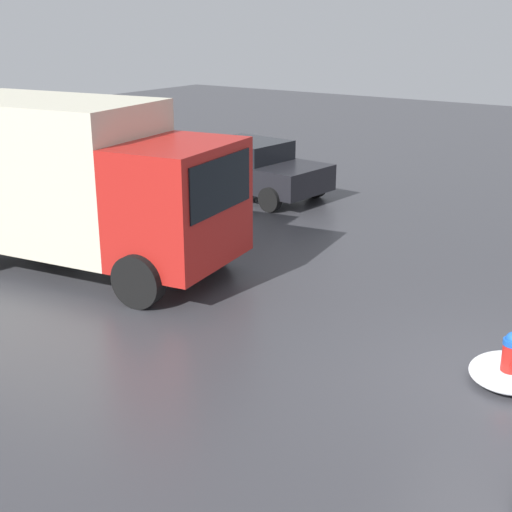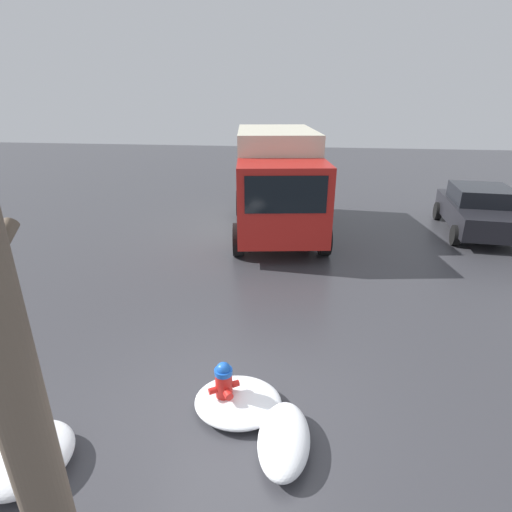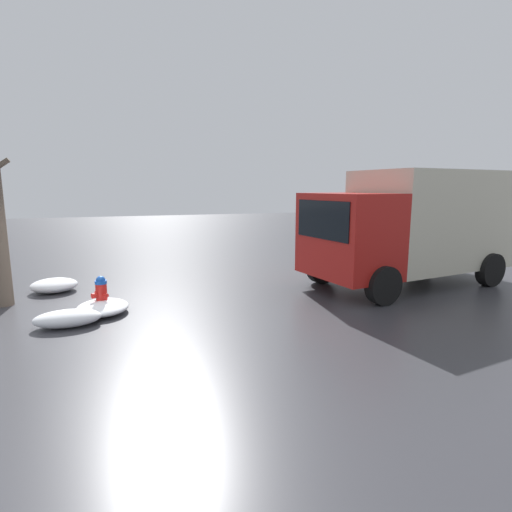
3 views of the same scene
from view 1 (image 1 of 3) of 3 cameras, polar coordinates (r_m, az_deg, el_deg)
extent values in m
plane|color=#38383D|center=(9.82, 19.46, -9.85)|extent=(60.00, 60.00, 0.00)
cylinder|color=red|center=(9.68, 19.65, -8.30)|extent=(0.23, 0.23, 0.60)
cylinder|color=red|center=(9.80, 19.43, -7.48)|extent=(0.13, 0.13, 0.09)
cube|color=red|center=(12.22, -6.15, 4.21)|extent=(1.95, 2.56, 2.05)
cube|color=black|center=(11.71, -2.81, 5.73)|extent=(0.32, 1.95, 0.90)
cube|color=beige|center=(13.90, -16.41, 6.56)|extent=(4.48, 2.94, 2.63)
cylinder|color=black|center=(13.50, -3.64, 1.16)|extent=(0.93, 0.41, 0.90)
cylinder|color=black|center=(11.65, -9.40, -1.97)|extent=(0.93, 0.41, 0.90)
cylinder|color=black|center=(15.73, -15.94, 3.01)|extent=(0.93, 0.41, 0.90)
cylinder|color=#23232D|center=(13.40, -6.36, 0.91)|extent=(0.28, 0.28, 0.89)
cylinder|color=#3F5947|center=(13.18, -6.48, 4.27)|extent=(0.41, 0.41, 0.74)
sphere|color=tan|center=(13.06, -6.56, 6.35)|extent=(0.24, 0.24, 0.24)
cube|color=black|center=(18.66, -0.23, 6.69)|extent=(4.08, 2.23, 0.65)
cube|color=black|center=(18.68, -0.69, 8.48)|extent=(2.03, 1.81, 0.49)
cylinder|color=black|center=(18.65, 4.79, 5.60)|extent=(0.62, 0.25, 0.60)
cylinder|color=black|center=(17.20, 1.13, 4.54)|extent=(0.62, 0.25, 0.60)
cylinder|color=black|center=(20.28, -1.37, 6.72)|extent=(0.62, 0.25, 0.60)
cylinder|color=black|center=(18.96, -5.16, 5.80)|extent=(0.62, 0.25, 0.60)
ellipsoid|color=white|center=(9.93, 19.76, -8.73)|extent=(1.06, 1.22, 0.25)
camera|label=2|loc=(9.75, 49.58, 9.91)|focal=28.00mm
camera|label=3|loc=(17.75, 27.11, 10.68)|focal=28.00mm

